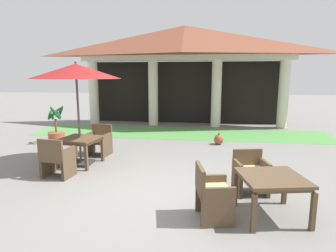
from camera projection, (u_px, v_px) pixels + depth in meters
The scene contains 12 objects.
ground_plane at pixel (152, 192), 5.61m from camera, with size 60.00×60.00×0.00m, color gray.
background_pavilion at pixel (185, 51), 12.57m from camera, with size 9.80×2.43×4.42m.
lawn_strip at pixel (180, 133), 11.32m from camera, with size 11.60×2.39×0.01m, color #519347.
patio_table_near_foreground at pixel (80, 141), 7.28m from camera, with size 0.99×0.99×0.71m.
patio_umbrella_near_foreground at pixel (76, 72), 6.97m from camera, with size 2.21×2.21×2.63m.
patio_chair_near_foreground_south at pixel (57, 159), 6.38m from camera, with size 0.68×0.58×0.92m.
patio_chair_near_foreground_north at pixel (99, 141), 8.24m from camera, with size 0.70×0.65×0.87m.
patio_table_mid_left at pixel (272, 181), 4.55m from camera, with size 1.15×1.15×0.70m.
patio_chair_mid_left_west at pixel (212, 194), 4.52m from camera, with size 0.64×0.70×0.90m.
patio_chair_mid_left_north at pixel (250, 173), 5.53m from camera, with size 0.70×0.64×0.84m.
potted_palm_left_edge at pixel (56, 133), 9.61m from camera, with size 0.65×0.60×1.31m.
terracotta_urn at pixel (219, 139), 9.48m from camera, with size 0.32×0.32×0.41m.
Camera 1 is at (1.03, -5.20, 2.29)m, focal length 30.28 mm.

